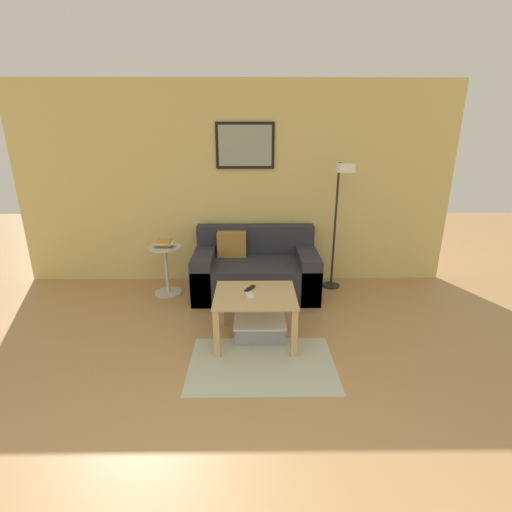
% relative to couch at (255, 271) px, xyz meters
% --- Properties ---
extents(wall_back, '(5.60, 0.09, 2.55)m').
position_rel_couch_xyz_m(wall_back, '(-0.26, 0.47, 1.00)').
color(wall_back, '#DDC472').
rests_on(wall_back, ground_plane).
extents(area_rug, '(1.28, 0.86, 0.01)m').
position_rel_couch_xyz_m(area_rug, '(0.04, -1.57, -0.28)').
color(area_rug, '#B2B79E').
rests_on(area_rug, ground_plane).
extents(couch, '(1.51, 0.88, 0.80)m').
position_rel_couch_xyz_m(couch, '(0.00, 0.00, 0.00)').
color(couch, '#2D2D38').
rests_on(couch, ground_plane).
extents(coffee_table, '(0.77, 0.66, 0.48)m').
position_rel_couch_xyz_m(coffee_table, '(-0.01, -1.15, 0.10)').
color(coffee_table, tan).
rests_on(coffee_table, ground_plane).
extents(storage_bin, '(0.51, 0.37, 0.18)m').
position_rel_couch_xyz_m(storage_bin, '(0.03, -1.11, -0.19)').
color(storage_bin, gray).
rests_on(storage_bin, ground_plane).
extents(floor_lamp, '(0.23, 0.55, 1.61)m').
position_rel_couch_xyz_m(floor_lamp, '(1.00, -0.05, 0.89)').
color(floor_lamp, black).
rests_on(floor_lamp, ground_plane).
extents(side_table, '(0.40, 0.40, 0.62)m').
position_rel_couch_xyz_m(side_table, '(-1.10, -0.04, 0.09)').
color(side_table, silver).
rests_on(side_table, ground_plane).
extents(book_stack, '(0.25, 0.18, 0.09)m').
position_rel_couch_xyz_m(book_stack, '(-1.10, -0.04, 0.37)').
color(book_stack, '#B73333').
rests_on(book_stack, side_table).
extents(remote_control, '(0.11, 0.15, 0.02)m').
position_rel_couch_xyz_m(remote_control, '(-0.06, -1.04, 0.21)').
color(remote_control, black).
rests_on(remote_control, coffee_table).
extents(cell_phone, '(0.10, 0.15, 0.01)m').
position_rel_couch_xyz_m(cell_phone, '(-0.06, -1.17, 0.20)').
color(cell_phone, silver).
rests_on(cell_phone, coffee_table).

